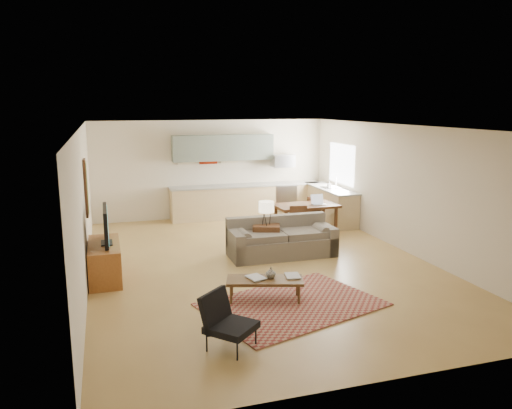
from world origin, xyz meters
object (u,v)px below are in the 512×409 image
object	(u,v)px
sofa	(282,237)
tv_credenza	(105,261)
coffee_table	(265,290)
console_table	(266,240)
armchair	(231,322)
dining_table	(306,220)

from	to	relation	value
sofa	tv_credenza	size ratio (longest dim) A/B	1.61
coffee_table	console_table	bearing A→B (deg)	88.23
armchair	console_table	world-z (taller)	armchair
console_table	coffee_table	bearing A→B (deg)	-90.32
tv_credenza	sofa	bearing A→B (deg)	5.98
sofa	armchair	bearing A→B (deg)	-118.67
tv_credenza	console_table	bearing A→B (deg)	8.87
sofa	dining_table	size ratio (longest dim) A/B	1.53
tv_credenza	console_table	distance (m)	3.29
coffee_table	console_table	world-z (taller)	console_table
sofa	console_table	distance (m)	0.34
coffee_table	dining_table	distance (m)	4.26
armchair	dining_table	size ratio (longest dim) A/B	0.49
coffee_table	dining_table	bearing A→B (deg)	75.51
sofa	coffee_table	size ratio (longest dim) A/B	1.86
sofa	armchair	size ratio (longest dim) A/B	3.12
armchair	dining_table	world-z (taller)	dining_table
sofa	armchair	distance (m)	4.14
armchair	console_table	bearing A→B (deg)	22.47
sofa	coffee_table	distance (m)	2.48
tv_credenza	console_table	xyz separation A→B (m)	(3.25, 0.51, -0.00)
dining_table	coffee_table	bearing A→B (deg)	-124.51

